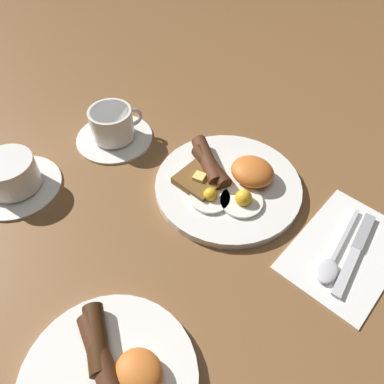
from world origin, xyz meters
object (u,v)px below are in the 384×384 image
(breakfast_plate_near, at_px, (228,182))
(spoon, at_px, (331,263))
(teacup_near, at_px, (113,127))
(teacup_far, at_px, (12,177))
(breakfast_plate_far, at_px, (110,377))
(knife, at_px, (356,248))

(breakfast_plate_near, distance_m, spoon, 0.22)
(teacup_near, relative_size, spoon, 0.94)
(breakfast_plate_near, distance_m, teacup_far, 0.39)
(breakfast_plate_far, distance_m, knife, 0.41)
(teacup_far, height_order, knife, teacup_far)
(breakfast_plate_near, height_order, teacup_far, teacup_far)
(breakfast_plate_far, relative_size, knife, 1.28)
(knife, bearing_deg, breakfast_plate_far, -28.80)
(breakfast_plate_far, bearing_deg, teacup_near, -41.10)
(teacup_far, xyz_separation_m, knife, (-0.53, -0.29, -0.02))
(teacup_far, relative_size, knife, 0.91)
(breakfast_plate_near, bearing_deg, knife, -172.84)
(breakfast_plate_near, height_order, teacup_near, teacup_near)
(teacup_near, distance_m, teacup_far, 0.21)
(breakfast_plate_near, xyz_separation_m, spoon, (-0.22, 0.02, -0.01))
(knife, bearing_deg, breakfast_plate_near, -91.10)
(breakfast_plate_far, distance_m, teacup_near, 0.47)
(breakfast_plate_near, bearing_deg, breakfast_plate_far, 104.76)
(breakfast_plate_far, relative_size, teacup_near, 1.44)
(teacup_near, distance_m, spoon, 0.48)
(teacup_near, distance_m, knife, 0.50)
(teacup_near, height_order, teacup_far, teacup_near)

